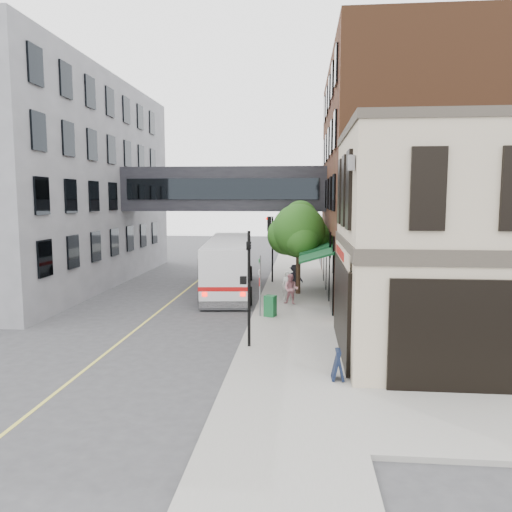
% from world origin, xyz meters
% --- Properties ---
extents(ground, '(120.00, 120.00, 0.00)m').
position_xyz_m(ground, '(0.00, 0.00, 0.00)').
color(ground, '#38383A').
rests_on(ground, ground).
extents(sidewalk_main, '(4.00, 60.00, 0.15)m').
position_xyz_m(sidewalk_main, '(2.00, 14.00, 0.07)').
color(sidewalk_main, gray).
rests_on(sidewalk_main, ground).
extents(corner_building, '(10.19, 8.12, 8.45)m').
position_xyz_m(corner_building, '(8.97, 2.00, 4.21)').
color(corner_building, '#B8A78D').
rests_on(corner_building, ground).
extents(brick_building, '(13.76, 18.00, 14.00)m').
position_xyz_m(brick_building, '(9.98, 15.00, 6.99)').
color(brick_building, '#522D19').
rests_on(brick_building, ground).
extents(opposite_building, '(14.00, 24.00, 14.00)m').
position_xyz_m(opposite_building, '(-17.00, 16.00, 7.00)').
color(opposite_building, slate).
rests_on(opposite_building, ground).
extents(skyway_bridge, '(14.00, 3.18, 3.00)m').
position_xyz_m(skyway_bridge, '(-3.00, 18.00, 6.50)').
color(skyway_bridge, black).
rests_on(skyway_bridge, ground).
extents(traffic_signal_near, '(0.44, 0.22, 4.60)m').
position_xyz_m(traffic_signal_near, '(0.37, 2.00, 2.98)').
color(traffic_signal_near, black).
rests_on(traffic_signal_near, sidewalk_main).
extents(traffic_signal_far, '(0.53, 0.28, 4.50)m').
position_xyz_m(traffic_signal_far, '(0.26, 17.00, 3.34)').
color(traffic_signal_far, black).
rests_on(traffic_signal_far, sidewalk_main).
extents(street_sign_pole, '(0.08, 0.75, 3.00)m').
position_xyz_m(street_sign_pole, '(0.39, 7.00, 1.93)').
color(street_sign_pole, gray).
rests_on(street_sign_pole, sidewalk_main).
extents(street_tree, '(3.80, 3.20, 5.60)m').
position_xyz_m(street_tree, '(2.19, 13.22, 3.91)').
color(street_tree, '#382619').
rests_on(street_tree, sidewalk_main).
extents(lane_marking, '(0.12, 40.00, 0.01)m').
position_xyz_m(lane_marking, '(-5.00, 10.00, 0.01)').
color(lane_marking, '#D8CC4C').
rests_on(lane_marking, ground).
extents(bus, '(3.88, 12.26, 3.24)m').
position_xyz_m(bus, '(-2.19, 14.28, 1.82)').
color(bus, silver).
rests_on(bus, ground).
extents(pedestrian_a, '(0.65, 0.49, 1.63)m').
position_xyz_m(pedestrian_a, '(1.60, 11.04, 0.96)').
color(pedestrian_a, silver).
rests_on(pedestrian_a, sidewalk_main).
extents(pedestrian_b, '(0.92, 0.79, 1.66)m').
position_xyz_m(pedestrian_b, '(1.85, 9.89, 0.98)').
color(pedestrian_b, '#C37E87').
rests_on(pedestrian_b, sidewalk_main).
extents(pedestrian_c, '(1.14, 0.75, 1.65)m').
position_xyz_m(pedestrian_c, '(1.96, 13.81, 0.98)').
color(pedestrian_c, '#21212A').
rests_on(pedestrian_c, sidewalk_main).
extents(newspaper_box, '(0.64, 0.61, 1.03)m').
position_xyz_m(newspaper_box, '(0.90, 6.99, 0.66)').
color(newspaper_box, '#155C2D').
rests_on(newspaper_box, sidewalk_main).
extents(sandwich_board, '(0.36, 0.55, 0.97)m').
position_xyz_m(sandwich_board, '(3.59, -1.33, 0.63)').
color(sandwich_board, black).
rests_on(sandwich_board, sidewalk_main).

